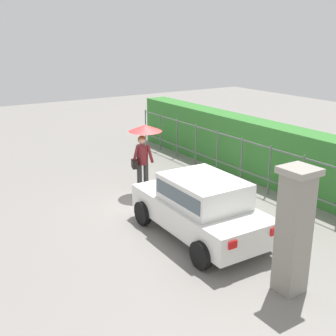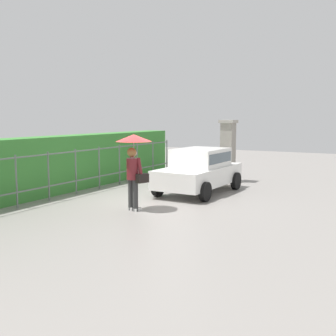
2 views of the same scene
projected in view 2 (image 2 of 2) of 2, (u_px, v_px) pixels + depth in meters
The scene contains 6 objects.
ground_plane at pixel (153, 202), 12.60m from camera, with size 40.00×40.00×0.00m, color gray.
car at pixel (200, 169), 14.09m from camera, with size 3.77×1.93×1.48m.
pedestrian at pixel (134, 154), 11.30m from camera, with size 0.99×0.99×2.08m.
gate_pillar at pixel (228, 150), 16.39m from camera, with size 0.60×0.60×2.42m.
fence_section at pixel (76, 169), 13.71m from camera, with size 12.18×0.05×1.50m.
hedge_row at pixel (57, 164), 14.10m from camera, with size 13.13×0.90×1.90m, color #387F33.
Camera 2 is at (-10.57, -6.48, 2.55)m, focal length 44.74 mm.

